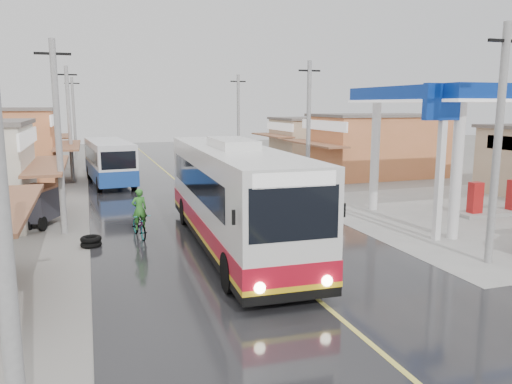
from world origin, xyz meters
TOP-DOWN VIEW (x-y plane):
  - ground at (0.00, 0.00)m, footprint 120.00×120.00m
  - road at (0.00, 15.00)m, footprint 12.00×90.00m
  - centre_line at (0.00, 15.00)m, footprint 0.15×90.00m
  - shopfronts_right at (15.00, 12.00)m, footprint 11.00×44.00m
  - utility_poles_left at (-7.00, 16.00)m, footprint 1.60×50.00m
  - utility_poles_right at (7.00, 15.00)m, footprint 1.60×36.00m
  - coach_bus at (-0.78, 4.79)m, footprint 3.41×13.31m
  - second_bus at (-4.55, 22.21)m, footprint 3.16×9.05m
  - cyclist at (-4.04, 7.27)m, footprint 0.95×1.99m
  - tricycle_near at (-8.16, 10.81)m, footprint 2.23×2.72m
  - tricycle_far at (-9.03, 11.03)m, footprint 1.60×2.34m
  - tyre_stack at (-5.96, 6.49)m, footprint 0.81×0.81m

SIDE VIEW (x-z plane):
  - ground at x=0.00m, z-range 0.00..0.00m
  - shopfronts_right at x=15.00m, z-range -2.40..2.40m
  - utility_poles_left at x=-7.00m, z-range -4.00..4.00m
  - utility_poles_right at x=7.00m, z-range -4.00..4.00m
  - road at x=0.00m, z-range 0.00..0.02m
  - centre_line at x=0.00m, z-range 0.02..0.03m
  - tyre_stack at x=-5.96m, z-range 0.00..0.41m
  - cyclist at x=-4.04m, z-range -0.35..1.71m
  - tricycle_far at x=-9.03m, z-range 0.12..1.86m
  - tricycle_near at x=-8.16m, z-range 0.13..1.92m
  - second_bus at x=-4.55m, z-range 0.12..3.06m
  - coach_bus at x=-0.78m, z-range -0.07..4.05m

